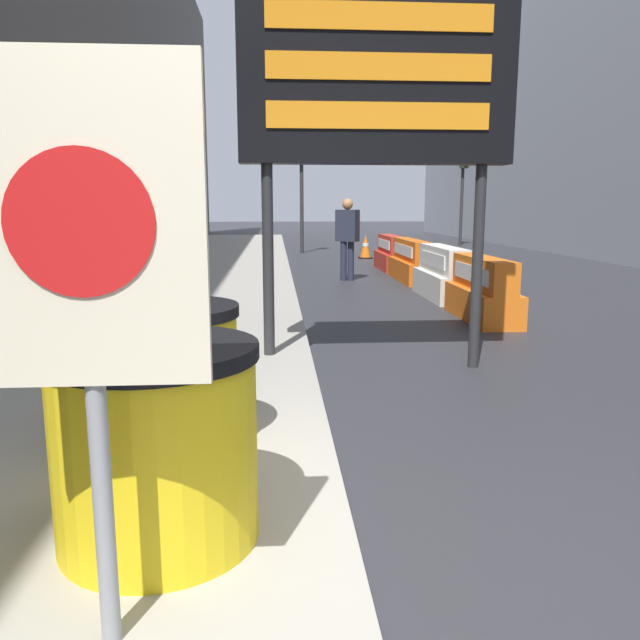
% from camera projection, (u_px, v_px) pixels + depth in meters
% --- Properties ---
extents(ground_plane, '(120.00, 120.00, 0.00)m').
position_uv_depth(ground_plane, '(365.00, 607.00, 2.35)').
color(ground_plane, '#2D2D33').
extents(barrel_drum_foreground, '(0.83, 0.83, 0.81)m').
position_uv_depth(barrel_drum_foreground, '(156.00, 443.00, 2.49)').
color(barrel_drum_foreground, yellow).
rests_on(barrel_drum_foreground, sidewalk_left).
extents(barrel_drum_middle, '(0.83, 0.83, 0.81)m').
position_uv_depth(barrel_drum_middle, '(165.00, 377.00, 3.44)').
color(barrel_drum_middle, yellow).
rests_on(barrel_drum_middle, sidewalk_left).
extents(warning_sign, '(0.68, 0.08, 1.75)m').
position_uv_depth(warning_sign, '(85.00, 259.00, 1.72)').
color(warning_sign, gray).
rests_on(warning_sign, sidewalk_left).
extents(message_board, '(2.51, 0.36, 3.53)m').
position_uv_depth(message_board, '(377.00, 69.00, 5.32)').
color(message_board, '#28282B').
rests_on(message_board, ground_plane).
extents(jersey_barrier_orange_near, '(0.54, 1.73, 0.83)m').
position_uv_depth(jersey_barrier_orange_near, '(482.00, 292.00, 8.26)').
color(jersey_barrier_orange_near, orange).
rests_on(jersey_barrier_orange_near, ground_plane).
extents(jersey_barrier_white, '(0.57, 1.89, 0.85)m').
position_uv_depth(jersey_barrier_white, '(443.00, 275.00, 10.21)').
color(jersey_barrier_white, silver).
rests_on(jersey_barrier_white, ground_plane).
extents(jersey_barrier_orange_far, '(0.52, 2.16, 0.83)m').
position_uv_depth(jersey_barrier_orange_far, '(411.00, 263.00, 12.62)').
color(jersey_barrier_orange_far, orange).
rests_on(jersey_barrier_orange_far, ground_plane).
extents(jersey_barrier_red_striped, '(0.51, 1.82, 0.81)m').
position_uv_depth(jersey_barrier_red_striped, '(390.00, 255.00, 14.83)').
color(jersey_barrier_red_striped, red).
rests_on(jersey_barrier_red_striped, ground_plane).
extents(traffic_cone_near, '(0.39, 0.39, 0.69)m').
position_uv_depth(traffic_cone_near, '(366.00, 247.00, 17.96)').
color(traffic_cone_near, black).
rests_on(traffic_cone_near, ground_plane).
extents(traffic_cone_mid, '(0.45, 0.45, 0.80)m').
position_uv_depth(traffic_cone_mid, '(458.00, 270.00, 10.95)').
color(traffic_cone_mid, black).
rests_on(traffic_cone_mid, ground_plane).
extents(traffic_light_near_curb, '(0.28, 0.45, 3.76)m').
position_uv_depth(traffic_light_near_curb, '(302.00, 166.00, 19.64)').
color(traffic_light_near_curb, '#2D2D30').
rests_on(traffic_light_near_curb, ground_plane).
extents(traffic_light_far_side, '(0.28, 0.45, 3.73)m').
position_uv_depth(traffic_light_far_side, '(464.00, 173.00, 23.47)').
color(traffic_light_far_side, '#2D2D30').
rests_on(traffic_light_far_side, ground_plane).
extents(pedestrian_worker, '(0.50, 0.44, 1.64)m').
position_uv_depth(pedestrian_worker, '(347.00, 233.00, 12.52)').
color(pedestrian_worker, '#23283D').
rests_on(pedestrian_worker, ground_plane).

